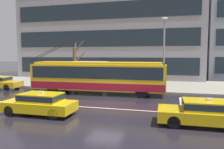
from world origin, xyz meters
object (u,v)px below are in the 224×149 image
Objects in this scene: trolleybus at (98,76)px; bus_shelter at (91,68)px; taxi_oncoming_near at (40,103)px; pedestrian_walking_past at (70,71)px; pedestrian_waiting_by_pole at (81,76)px; street_lamp at (164,48)px; street_tree_bare at (75,63)px; pedestrian_at_shelter at (102,73)px; pedestrian_approaching_curb at (146,71)px; taxi_oncoming_far at (206,112)px.

bus_shelter is (-1.94, 3.32, 0.54)m from trolleybus.
taxi_oncoming_near is 10.92m from bus_shelter.
trolleybus is at bearing -36.40° from pedestrian_walking_past.
street_lamp is (8.86, -1.55, 3.02)m from pedestrian_waiting_by_pole.
taxi_oncoming_near is 0.87× the size of street_tree_bare.
pedestrian_walking_past is 0.29× the size of street_lamp.
taxi_oncoming_near is 2.60× the size of pedestrian_waiting_by_pole.
pedestrian_approaching_curb is (4.46, 1.10, 0.22)m from pedestrian_at_shelter.
street_lamp is at bearing -5.61° from street_tree_bare.
bus_shelter is 1.74× the size of pedestrian_approaching_curb.
taxi_oncoming_near is 11.31m from street_tree_bare.
street_tree_bare is at bearing 26.64° from pedestrian_walking_past.
bus_shelter is 7.85m from street_lamp.
taxi_oncoming_near is at bearing -111.75° from pedestrian_approaching_curb.
pedestrian_walking_past is (-3.47, -0.30, 0.15)m from pedestrian_at_shelter.
pedestrian_approaching_curb reaches higher than taxi_oncoming_far.
trolleybus is 3.48m from pedestrian_at_shelter.
street_lamp is at bearing -6.60° from bus_shelter.
pedestrian_at_shelter is (-8.76, 10.60, 0.88)m from taxi_oncoming_far.
pedestrian_waiting_by_pole is (-2.52, 0.59, -0.49)m from pedestrian_at_shelter.
street_tree_bare reaches higher than trolleybus.
street_tree_bare is (-7.42, -1.14, 0.75)m from pedestrian_approaching_curb.
trolleybus is 6.52× the size of pedestrian_walking_past.
trolleybus reaches higher than pedestrian_approaching_curb.
bus_shelter reaches higher than pedestrian_at_shelter.
street_lamp is (6.34, -0.96, 2.54)m from pedestrian_at_shelter.
trolleybus is at bearing 138.10° from taxi_oncoming_far.
pedestrian_approaching_curb is at bearing 110.16° from taxi_oncoming_far.
taxi_oncoming_far is at bearing -44.77° from pedestrian_waiting_by_pole.
taxi_oncoming_near is 2.27× the size of pedestrian_at_shelter.
pedestrian_approaching_curb is at bearing 11.82° from bus_shelter.
pedestrian_waiting_by_pole reaches higher than taxi_oncoming_near.
street_tree_bare is at bearing 178.69° from bus_shelter.
trolleybus is 6.86× the size of pedestrian_at_shelter.
pedestrian_at_shelter is 0.38× the size of street_tree_bare.
pedestrian_at_shelter is at bearing 129.57° from taxi_oncoming_far.
bus_shelter is at bearing 94.67° from taxi_oncoming_near.
pedestrian_waiting_by_pole is at bearing 152.93° from bus_shelter.
bus_shelter reaches higher than taxi_oncoming_near.
street_lamp is at bearing -47.63° from pedestrian_approaching_curb.
pedestrian_approaching_curb is 7.04m from pedestrian_waiting_by_pole.
pedestrian_waiting_by_pole is (-3.26, 3.99, -0.47)m from trolleybus.
bus_shelter is (-9.96, 10.51, 1.41)m from taxi_oncoming_far.
taxi_oncoming_far is 15.88m from street_tree_bare.
bus_shelter is at bearing -1.31° from street_tree_bare.
trolleybus is 3.02× the size of taxi_oncoming_near.
pedestrian_approaching_curb is 0.30× the size of street_lamp.
taxi_oncoming_far is at bearing -40.11° from pedestrian_walking_past.
trolleybus is 2.79× the size of taxi_oncoming_far.
taxi_oncoming_near is 12.95m from pedestrian_approaching_curb.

